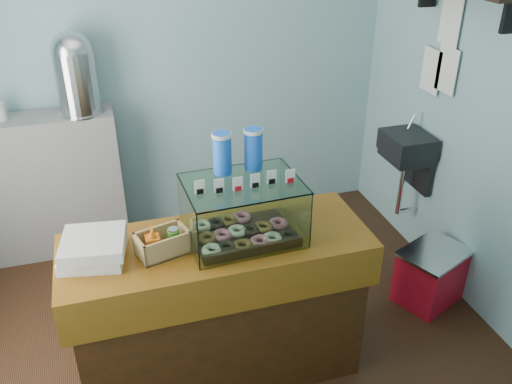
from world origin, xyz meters
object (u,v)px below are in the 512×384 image
object	(u,v)px
coffee_urn	(75,71)
red_cooler	(431,275)
display_case	(241,207)
counter	(220,307)

from	to	relation	value
coffee_urn	red_cooler	distance (m)	2.79
display_case	coffee_urn	xyz separation A→B (m)	(-0.75, 1.54, 0.33)
counter	display_case	distance (m)	0.62
counter	coffee_urn	bearing A→B (deg)	111.41
red_cooler	display_case	bearing A→B (deg)	163.92
red_cooler	counter	bearing A→B (deg)	164.14
counter	coffee_urn	distance (m)	1.92
counter	red_cooler	distance (m)	1.55
counter	display_case	xyz separation A→B (m)	(0.14, 0.02, 0.61)
coffee_urn	counter	bearing A→B (deg)	-68.59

